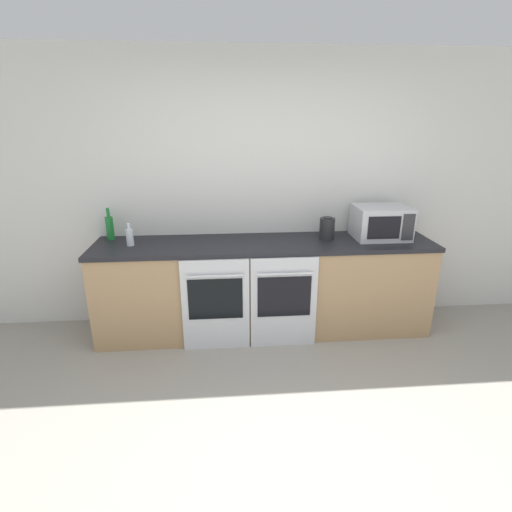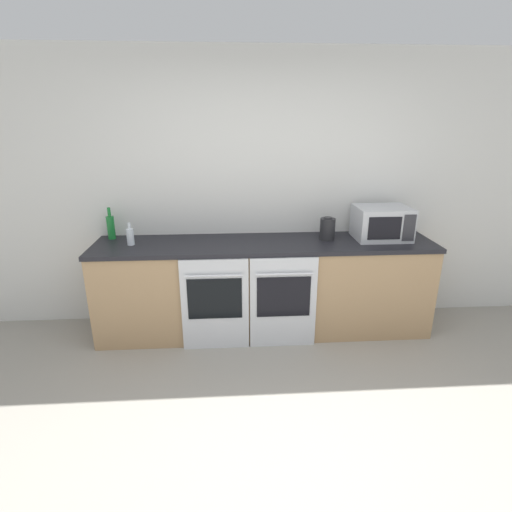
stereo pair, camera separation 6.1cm
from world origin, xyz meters
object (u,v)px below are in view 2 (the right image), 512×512
object	(u,v)px
oven_right	(283,302)
bottle_clear	(130,236)
bottle_green	(111,227)
oven_left	(215,304)
microwave	(382,223)
kettle	(327,229)

from	to	relation	value
oven_right	bottle_clear	world-z (taller)	bottle_clear
bottle_green	oven_left	bearing A→B (deg)	-28.75
oven_right	bottle_green	distance (m)	1.77
microwave	kettle	bearing A→B (deg)	179.94
bottle_clear	oven_left	bearing A→B (deg)	-23.51
bottle_clear	kettle	bearing A→B (deg)	1.65
oven_left	bottle_clear	size ratio (longest dim) A/B	4.18
oven_right	microwave	distance (m)	1.21
bottle_clear	oven_right	bearing A→B (deg)	-13.57
oven_left	oven_right	bearing A→B (deg)	0.00
kettle	oven_left	bearing A→B (deg)	-160.26
oven_left	microwave	bearing A→B (deg)	13.54
bottle_green	bottle_clear	world-z (taller)	bottle_green
bottle_green	bottle_clear	xyz separation A→B (m)	(0.22, -0.21, -0.04)
microwave	bottle_green	distance (m)	2.56
oven_left	bottle_clear	xyz separation A→B (m)	(-0.75, 0.33, 0.54)
oven_right	bottle_green	world-z (taller)	bottle_green
oven_right	kettle	size ratio (longest dim) A/B	3.99
microwave	bottle_green	world-z (taller)	microwave
oven_right	kettle	bearing A→B (deg)	39.89
oven_right	bottle_clear	xyz separation A→B (m)	(-1.36, 0.33, 0.54)
bottle_clear	kettle	size ratio (longest dim) A/B	0.96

